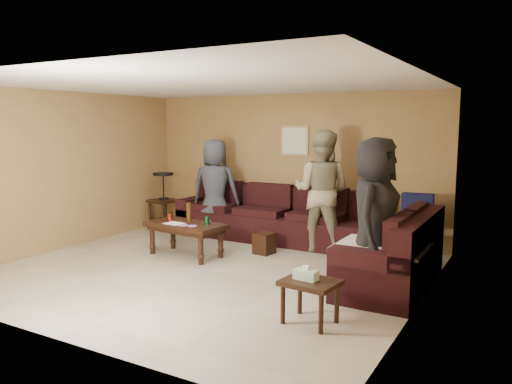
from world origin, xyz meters
TOP-DOWN VIEW (x-y plane):
  - room at (0.00, 0.00)m, footprint 5.60×5.50m
  - sectional_sofa at (0.81, 1.52)m, footprint 4.65×2.90m
  - coffee_table at (-0.76, 0.48)m, footprint 1.27×0.73m
  - end_table_left at (-2.31, 1.83)m, footprint 0.55×0.55m
  - side_table_right at (1.90, -0.99)m, footprint 0.58×0.49m
  - waste_bin at (0.21, 1.17)m, footprint 0.30×0.30m
  - wall_art at (0.10, 2.48)m, footprint 0.52×0.04m
  - person_left at (-1.14, 1.84)m, footprint 0.96×0.75m
  - person_middle at (0.89, 1.80)m, footprint 0.97×0.78m
  - person_right at (2.19, 0.22)m, footprint 0.60×0.91m

SIDE VIEW (x-z plane):
  - waste_bin at x=0.21m, z-range 0.00..0.32m
  - sectional_sofa at x=0.81m, z-range -0.16..0.81m
  - side_table_right at x=1.90m, z-range 0.09..0.68m
  - coffee_table at x=-0.76m, z-range 0.03..0.82m
  - end_table_left at x=-2.31m, z-range 0.03..1.11m
  - person_left at x=-1.14m, z-range 0.00..1.73m
  - person_right at x=2.19m, z-range 0.00..1.83m
  - person_middle at x=0.89m, z-range 0.00..1.89m
  - room at x=0.00m, z-range 0.41..2.91m
  - wall_art at x=0.10m, z-range 1.44..1.96m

